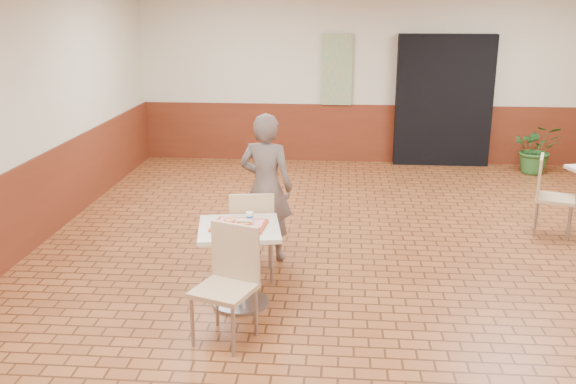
# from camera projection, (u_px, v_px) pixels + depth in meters

# --- Properties ---
(room_shell) EXTENTS (8.01, 10.01, 3.01)m
(room_shell) POSITION_uv_depth(u_px,v_px,m) (395.00, 133.00, 6.12)
(room_shell) COLOR brown
(room_shell) RESTS_ON ground
(wainscot_band) EXTENTS (8.00, 10.00, 1.00)m
(wainscot_band) POSITION_uv_depth(u_px,v_px,m) (391.00, 231.00, 6.40)
(wainscot_band) COLOR #582211
(wainscot_band) RESTS_ON ground
(corridor_doorway) EXTENTS (1.60, 0.22, 2.20)m
(corridor_doorway) POSITION_uv_depth(u_px,v_px,m) (444.00, 101.00, 10.80)
(corridor_doorway) COLOR black
(corridor_doorway) RESTS_ON ground
(promo_poster) EXTENTS (0.50, 0.03, 1.20)m
(promo_poster) POSITION_uv_depth(u_px,v_px,m) (337.00, 70.00, 10.86)
(promo_poster) COLOR gray
(promo_poster) RESTS_ON wainscot_band
(main_table) EXTENTS (0.72, 0.72, 0.76)m
(main_table) POSITION_uv_depth(u_px,v_px,m) (240.00, 253.00, 5.83)
(main_table) COLOR beige
(main_table) RESTS_ON ground
(chair_main_front) EXTENTS (0.57, 0.57, 0.96)m
(chair_main_front) POSITION_uv_depth(u_px,v_px,m) (229.00, 277.00, 5.25)
(chair_main_front) COLOR tan
(chair_main_front) RESTS_ON ground
(chair_main_back) EXTENTS (0.49, 0.49, 0.94)m
(chair_main_back) POSITION_uv_depth(u_px,v_px,m) (252.00, 231.00, 6.36)
(chair_main_back) COLOR tan
(chair_main_back) RESTS_ON ground
(customer) EXTENTS (0.65, 0.50, 1.60)m
(customer) POSITION_uv_depth(u_px,v_px,m) (266.00, 187.00, 6.85)
(customer) COLOR brown
(customer) RESTS_ON ground
(serving_tray) EXTENTS (0.47, 0.36, 0.03)m
(serving_tray) POSITION_uv_depth(u_px,v_px,m) (239.00, 225.00, 5.76)
(serving_tray) COLOR #B1330D
(serving_tray) RESTS_ON main_table
(ring_donut) EXTENTS (0.11, 0.11, 0.03)m
(ring_donut) POSITION_uv_depth(u_px,v_px,m) (230.00, 220.00, 5.81)
(ring_donut) COLOR #DF8551
(ring_donut) RESTS_ON serving_tray
(long_john_donut) EXTENTS (0.16, 0.09, 0.05)m
(long_john_donut) POSITION_uv_depth(u_px,v_px,m) (244.00, 223.00, 5.72)
(long_john_donut) COLOR #D7823F
(long_john_donut) RESTS_ON serving_tray
(paper_cup) EXTENTS (0.07, 0.07, 0.08)m
(paper_cup) POSITION_uv_depth(u_px,v_px,m) (250.00, 217.00, 5.81)
(paper_cup) COLOR white
(paper_cup) RESTS_ON serving_tray
(chair_second_left) EXTENTS (0.55, 0.55, 0.95)m
(chair_second_left) POSITION_uv_depth(u_px,v_px,m) (549.00, 191.00, 7.66)
(chair_second_left) COLOR tan
(chair_second_left) RESTS_ON ground
(potted_plant) EXTENTS (0.84, 0.76, 0.82)m
(potted_plant) POSITION_uv_depth(u_px,v_px,m) (537.00, 149.00, 10.42)
(potted_plant) COLOR #2A6026
(potted_plant) RESTS_ON ground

